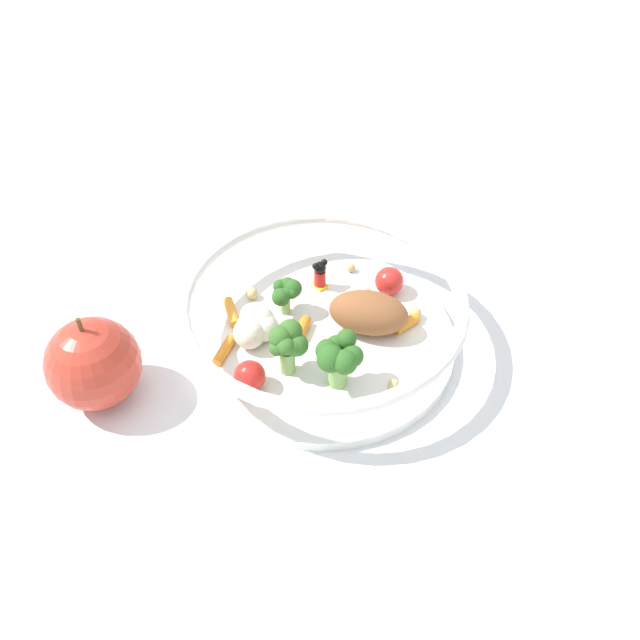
# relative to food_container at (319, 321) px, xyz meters

# --- Properties ---
(ground_plane) EXTENTS (2.40, 2.40, 0.00)m
(ground_plane) POSITION_rel_food_container_xyz_m (0.00, -0.00, -0.03)
(ground_plane) COLOR white
(food_container) EXTENTS (0.25, 0.25, 0.06)m
(food_container) POSITION_rel_food_container_xyz_m (0.00, 0.00, 0.00)
(food_container) COLOR white
(food_container) RESTS_ON ground_plane
(loose_apple) EXTENTS (0.08, 0.08, 0.09)m
(loose_apple) POSITION_rel_food_container_xyz_m (0.01, 0.19, 0.01)
(loose_apple) COLOR #BC3828
(loose_apple) RESTS_ON ground_plane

